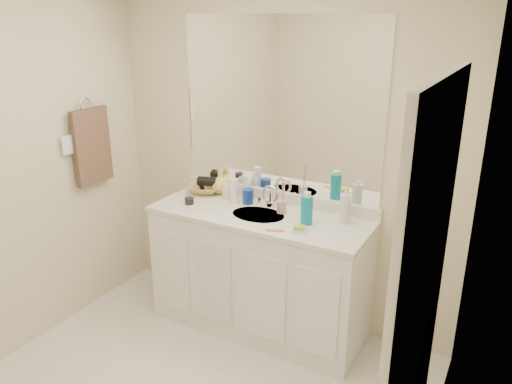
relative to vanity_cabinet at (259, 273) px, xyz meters
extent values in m
cube|color=beige|center=(0.00, 0.28, 0.77)|extent=(2.60, 0.02, 2.40)
cube|color=beige|center=(1.30, -1.02, 0.77)|extent=(0.02, 2.60, 2.40)
cube|color=white|center=(0.00, 0.00, 0.00)|extent=(1.50, 0.55, 0.85)
cube|color=silver|center=(0.00, 0.00, 0.44)|extent=(1.52, 0.57, 0.03)
cube|color=silver|center=(0.00, 0.26, 0.50)|extent=(1.52, 0.03, 0.08)
cylinder|color=#B5AE9E|center=(0.00, -0.02, 0.44)|extent=(0.37, 0.37, 0.02)
cylinder|color=silver|center=(0.00, 0.16, 0.51)|extent=(0.02, 0.02, 0.11)
cube|color=white|center=(0.00, 0.27, 1.14)|extent=(1.48, 0.01, 1.20)
cylinder|color=navy|center=(-0.17, 0.13, 0.51)|extent=(0.09, 0.09, 0.11)
cylinder|color=#C8A68D|center=(0.12, 0.08, 0.50)|extent=(0.07, 0.07, 0.09)
cylinder|color=#FB4271|center=(0.13, 0.08, 0.60)|extent=(0.02, 0.04, 0.19)
cylinder|color=#0C7B94|center=(0.34, 0.00, 0.55)|extent=(0.09, 0.09, 0.19)
cylinder|color=silver|center=(0.55, 0.14, 0.55)|extent=(0.09, 0.09, 0.18)
cube|color=white|center=(0.36, -0.14, 0.46)|extent=(0.11, 0.10, 0.01)
cube|color=#9DB82C|center=(0.36, -0.14, 0.48)|extent=(0.08, 0.06, 0.03)
cube|color=#E95418|center=(0.22, -0.21, 0.46)|extent=(0.12, 0.07, 0.00)
cylinder|color=black|center=(-0.52, -0.08, 0.48)|extent=(0.08, 0.08, 0.05)
cylinder|color=white|center=(-0.26, 0.09, 0.54)|extent=(0.06, 0.06, 0.18)
imported|color=silver|center=(-0.22, 0.21, 0.54)|extent=(0.08, 0.08, 0.17)
imported|color=beige|center=(-0.34, 0.16, 0.53)|extent=(0.08, 0.08, 0.15)
imported|color=#E2D158|center=(-0.45, 0.22, 0.54)|extent=(0.15, 0.15, 0.18)
imported|color=#AE9046|center=(-0.57, 0.18, 0.49)|extent=(0.34, 0.34, 0.06)
cylinder|color=black|center=(-0.55, 0.18, 0.54)|extent=(0.16, 0.11, 0.07)
torus|color=silver|center=(-1.27, -0.25, 1.12)|extent=(0.01, 0.11, 0.11)
cube|color=#38271E|center=(-1.25, -0.25, 0.82)|extent=(0.04, 0.32, 0.55)
cube|color=white|center=(-1.27, -0.45, 0.88)|extent=(0.01, 0.08, 0.13)
cube|color=white|center=(1.29, -1.32, 0.57)|extent=(0.02, 0.82, 2.00)
camera|label=1|loc=(1.50, -2.75, 1.72)|focal=35.00mm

